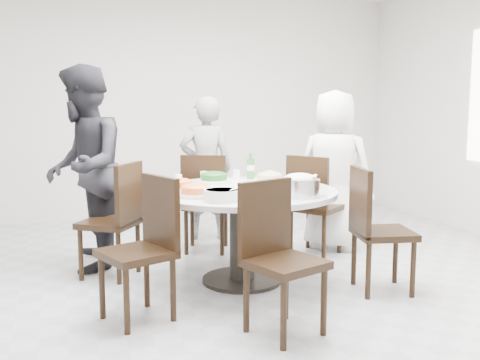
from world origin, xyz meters
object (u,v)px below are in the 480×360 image
object	(u,v)px
chair_n	(206,202)
soup_bowl	(222,195)
dining_table	(242,236)
chair_s	(285,260)
chair_se	(384,230)
chair_nw	(109,220)
rice_bowl	(300,188)
diner_left	(84,168)
chair_sw	(136,250)
diner_middle	(206,169)
beverage_bottle	(251,166)
diner_right	(334,170)
chair_ne	(316,205)

from	to	relation	value
chair_n	soup_bowl	size ratio (longest dim) A/B	3.72
dining_table	chair_s	bearing A→B (deg)	-93.96
chair_se	chair_nw	bearing A→B (deg)	74.20
dining_table	rice_bowl	size ratio (longest dim) A/B	5.13
diner_left	rice_bowl	xyz separation A→B (m)	(1.47, -1.20, -0.06)
chair_sw	diner_middle	distance (m)	2.26
chair_nw	beverage_bottle	xyz separation A→B (m)	(1.26, 0.08, 0.39)
diner_middle	beverage_bottle	xyz separation A→B (m)	(0.17, -0.91, 0.12)
chair_nw	rice_bowl	size ratio (longest dim) A/B	3.25
rice_bowl	chair_se	bearing A→B (deg)	-11.61
chair_se	diner_right	world-z (taller)	diner_right
chair_nw	chair_sw	distance (m)	1.02
chair_sw	rice_bowl	size ratio (longest dim) A/B	3.25
chair_nw	diner_left	distance (m)	0.53
dining_table	chair_nw	bearing A→B (deg)	154.41
chair_nw	diner_right	size ratio (longest dim) A/B	0.61
chair_nw	soup_bowl	size ratio (longest dim) A/B	3.72
diner_right	chair_se	bearing A→B (deg)	123.97
dining_table	diner_middle	xyz separation A→B (m)	(0.10, 1.46, 0.37)
chair_ne	chair_n	world-z (taller)	same
rice_bowl	soup_bowl	distance (m)	0.60
chair_se	beverage_bottle	xyz separation A→B (m)	(-0.68, 1.10, 0.39)
rice_bowl	beverage_bottle	size ratio (longest dim) A/B	1.25
chair_ne	chair_nw	xyz separation A→B (m)	(-1.91, -0.08, 0.00)
beverage_bottle	chair_ne	bearing A→B (deg)	-0.33
diner_right	chair_n	bearing A→B (deg)	29.76
chair_ne	soup_bowl	xyz separation A→B (m)	(-1.21, -0.98, 0.31)
dining_table	chair_ne	size ratio (longest dim) A/B	1.58
diner_middle	soup_bowl	world-z (taller)	diner_middle
chair_sw	soup_bowl	world-z (taller)	chair_sw
diner_middle	beverage_bottle	world-z (taller)	diner_middle
diner_middle	beverage_bottle	distance (m)	0.93
dining_table	rice_bowl	distance (m)	0.68
dining_table	chair_sw	distance (m)	1.06
diner_right	diner_middle	distance (m)	1.33
diner_right	chair_sw	bearing A→B (deg)	75.09
chair_n	diner_middle	bearing A→B (deg)	-81.94
diner_right	soup_bowl	distance (m)	1.85
chair_se	rice_bowl	xyz separation A→B (m)	(-0.64, 0.13, 0.34)
dining_table	chair_n	xyz separation A→B (m)	(-0.02, 1.01, 0.10)
chair_ne	diner_right	xyz separation A→B (m)	(0.26, 0.14, 0.30)
dining_table	chair_ne	xyz separation A→B (m)	(0.92, 0.55, 0.10)
diner_right	rice_bowl	size ratio (longest dim) A/B	5.29
dining_table	chair_nw	size ratio (longest dim) A/B	1.58
chair_nw	chair_s	xyz separation A→B (m)	(0.92, -1.53, 0.00)
chair_n	chair_se	distance (m)	1.84
chair_n	diner_right	size ratio (longest dim) A/B	0.61
chair_ne	chair_n	bearing A→B (deg)	27.04
chair_sw	diner_left	distance (m)	1.40
diner_right	beverage_bottle	bearing A→B (deg)	53.26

